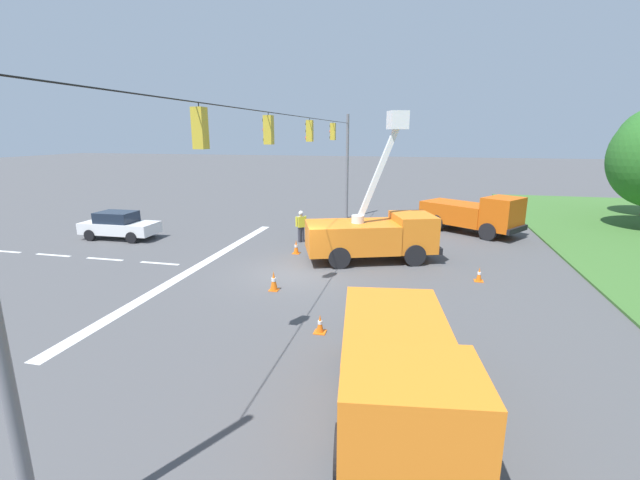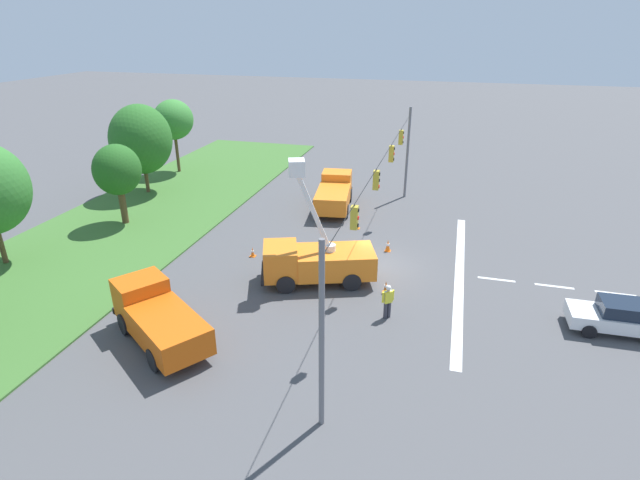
# 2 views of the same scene
# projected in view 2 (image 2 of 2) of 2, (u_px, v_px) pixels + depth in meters

# --- Properties ---
(ground_plane) EXTENTS (200.00, 200.00, 0.00)m
(ground_plane) POSITION_uv_depth(u_px,v_px,m) (379.00, 265.00, 29.36)
(ground_plane) COLOR #4C4C4F
(grass_verge) EXTENTS (56.00, 12.00, 0.10)m
(grass_verge) POSITION_uv_depth(u_px,v_px,m) (115.00, 233.00, 33.69)
(grass_verge) COLOR #3D6B2D
(grass_verge) RESTS_ON ground
(lane_markings) EXTENTS (17.60, 15.25, 0.01)m
(lane_markings) POSITION_uv_depth(u_px,v_px,m) (487.00, 278.00, 27.89)
(lane_markings) COLOR silver
(lane_markings) RESTS_ON ground
(signal_gantry) EXTENTS (26.20, 0.33, 7.20)m
(signal_gantry) POSITION_uv_depth(u_px,v_px,m) (383.00, 192.00, 27.47)
(signal_gantry) COLOR slate
(signal_gantry) RESTS_ON ground
(tree_east) EXTENTS (3.34, 3.11, 5.68)m
(tree_east) POSITION_uv_depth(u_px,v_px,m) (117.00, 170.00, 33.80)
(tree_east) COLOR brown
(tree_east) RESTS_ON ground
(tree_far_east) EXTENTS (5.12, 4.80, 7.26)m
(tree_far_east) POSITION_uv_depth(u_px,v_px,m) (141.00, 139.00, 39.91)
(tree_far_east) COLOR brown
(tree_far_east) RESTS_ON ground
(tree_east_end) EXTENTS (3.95, 3.47, 6.74)m
(tree_east_end) POSITION_uv_depth(u_px,v_px,m) (173.00, 120.00, 45.40)
(tree_east_end) COLOR brown
(tree_east_end) RESTS_ON ground
(utility_truck_bucket_lift) EXTENTS (4.41, 6.60, 6.89)m
(utility_truck_bucket_lift) POSITION_uv_depth(u_px,v_px,m) (316.00, 259.00, 27.02)
(utility_truck_bucket_lift) COLOR orange
(utility_truck_bucket_lift) RESTS_ON ground
(utility_truck_support_near) EXTENTS (6.59, 3.20, 2.33)m
(utility_truck_support_near) POSITION_uv_depth(u_px,v_px,m) (334.00, 193.00, 37.93)
(utility_truck_support_near) COLOR orange
(utility_truck_support_near) RESTS_ON ground
(utility_truck_support_far) EXTENTS (5.30, 6.18, 2.37)m
(utility_truck_support_far) POSITION_uv_depth(u_px,v_px,m) (158.00, 317.00, 22.05)
(utility_truck_support_far) COLOR #D6560F
(utility_truck_support_far) RESTS_ON ground
(sedan_white) EXTENTS (1.99, 4.34, 1.56)m
(sedan_white) POSITION_uv_depth(u_px,v_px,m) (620.00, 317.00, 22.83)
(sedan_white) COLOR white
(sedan_white) RESTS_ON ground
(road_worker) EXTENTS (0.44, 0.53, 1.77)m
(road_worker) POSITION_uv_depth(u_px,v_px,m) (388.00, 299.00, 23.82)
(road_worker) COLOR #383842
(road_worker) RESTS_ON ground
(traffic_cone_foreground_left) EXTENTS (0.36, 0.36, 0.69)m
(traffic_cone_foreground_left) POSITION_uv_depth(u_px,v_px,m) (386.00, 287.00, 26.29)
(traffic_cone_foreground_left) COLOR orange
(traffic_cone_foreground_left) RESTS_ON ground
(traffic_cone_foreground_right) EXTENTS (0.36, 0.36, 0.59)m
(traffic_cone_foreground_right) POSITION_uv_depth(u_px,v_px,m) (357.00, 225.00, 34.45)
(traffic_cone_foreground_right) COLOR orange
(traffic_cone_foreground_right) RESTS_ON ground
(traffic_cone_mid_left) EXTENTS (0.36, 0.36, 0.77)m
(traffic_cone_mid_left) POSITION_uv_depth(u_px,v_px,m) (388.00, 245.00, 31.03)
(traffic_cone_mid_left) COLOR orange
(traffic_cone_mid_left) RESTS_ON ground
(traffic_cone_mid_right) EXTENTS (0.36, 0.36, 0.60)m
(traffic_cone_mid_right) POSITION_uv_depth(u_px,v_px,m) (253.00, 252.00, 30.37)
(traffic_cone_mid_right) COLOR orange
(traffic_cone_mid_right) RESTS_ON ground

